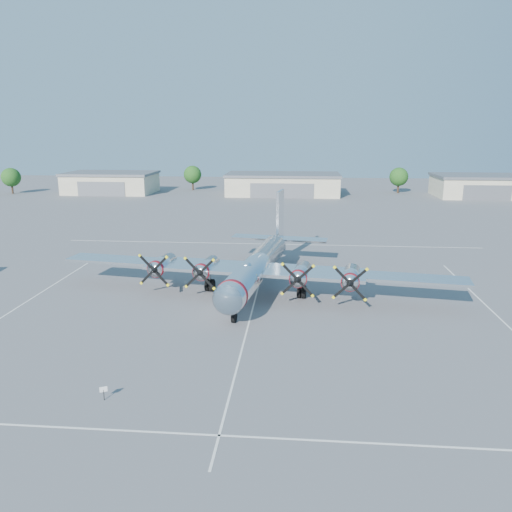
# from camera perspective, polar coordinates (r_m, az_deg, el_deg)

# --- Properties ---
(ground) EXTENTS (260.00, 260.00, 0.00)m
(ground) POSITION_cam_1_polar(r_m,az_deg,el_deg) (48.61, -0.16, -5.19)
(ground) COLOR #59595C
(ground) RESTS_ON ground
(parking_lines) EXTENTS (60.00, 50.08, 0.01)m
(parking_lines) POSITION_cam_1_polar(r_m,az_deg,el_deg) (46.97, -0.35, -5.89)
(parking_lines) COLOR silver
(parking_lines) RESTS_ON ground
(hangar_west) EXTENTS (22.60, 14.60, 5.40)m
(hangar_west) POSITION_cam_1_polar(r_m,az_deg,el_deg) (137.38, -16.22, 8.07)
(hangar_west) COLOR #B8B192
(hangar_west) RESTS_ON ground
(hangar_center) EXTENTS (28.60, 14.60, 5.40)m
(hangar_center) POSITION_cam_1_polar(r_m,az_deg,el_deg) (128.40, 3.09, 8.22)
(hangar_center) COLOR #B8B192
(hangar_center) RESTS_ON ground
(hangar_east) EXTENTS (20.60, 14.60, 5.40)m
(hangar_east) POSITION_cam_1_polar(r_m,az_deg,el_deg) (135.65, 23.98, 7.35)
(hangar_east) COLOR #B8B192
(hangar_east) RESTS_ON ground
(tree_far_west) EXTENTS (4.80, 4.80, 6.64)m
(tree_far_west) POSITION_cam_1_polar(r_m,az_deg,el_deg) (144.63, -26.21, 8.07)
(tree_far_west) COLOR #382619
(tree_far_west) RESTS_ON ground
(tree_west) EXTENTS (4.80, 4.80, 6.64)m
(tree_west) POSITION_cam_1_polar(r_m,az_deg,el_deg) (139.25, -7.26, 9.22)
(tree_west) COLOR #382619
(tree_west) RESTS_ON ground
(tree_east) EXTENTS (4.80, 4.80, 6.64)m
(tree_east) POSITION_cam_1_polar(r_m,az_deg,el_deg) (136.68, 16.00, 8.69)
(tree_east) COLOR #382619
(tree_east) RESTS_ON ground
(main_bomber_b29) EXTENTS (44.00, 33.22, 8.94)m
(main_bomber_b29) POSITION_cam_1_polar(r_m,az_deg,el_deg) (52.15, 0.31, -3.82)
(main_bomber_b29) COLOR white
(main_bomber_b29) RESTS_ON ground
(info_placard) EXTENTS (0.44, 0.23, 0.90)m
(info_placard) POSITION_cam_1_polar(r_m,az_deg,el_deg) (33.03, -17.03, -14.51)
(info_placard) COLOR black
(info_placard) RESTS_ON ground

